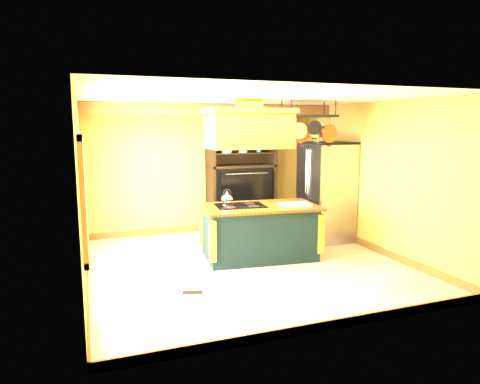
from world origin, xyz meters
TOP-DOWN VIEW (x-y plane):
  - floor at (0.00, 0.00)m, footprint 5.00×5.00m
  - ceiling at (0.00, 0.00)m, footprint 5.00×5.00m
  - wall_back at (0.00, 2.50)m, footprint 5.00×0.02m
  - wall_front at (0.00, -2.50)m, footprint 5.00×0.02m
  - wall_left at (-2.50, 0.00)m, footprint 0.02×5.00m
  - wall_right at (2.50, 0.00)m, footprint 0.02×5.00m
  - ceiling_beam at (0.00, 1.70)m, footprint 5.00×0.15m
  - window_near at (-2.47, -0.80)m, footprint 0.06×1.06m
  - window_far at (-2.47, 0.60)m, footprint 0.06×1.06m
  - kitchen_island at (0.35, 0.26)m, footprint 2.09×1.29m
  - range_hood at (0.15, 0.26)m, footprint 1.44×0.81m
  - pot_rack at (1.26, 0.26)m, footprint 1.03×0.47m
  - refrigerator at (2.07, 0.95)m, footprint 0.83×0.98m
  - hutch at (0.71, 2.23)m, footprint 1.42×0.64m
  - floor_register at (-1.13, -0.89)m, footprint 0.30×0.19m

SIDE VIEW (x-z plane):
  - floor at x=0.00m, z-range 0.00..0.00m
  - floor_register at x=-1.13m, z-range 0.00..0.01m
  - kitchen_island at x=0.35m, z-range -0.09..1.02m
  - refrigerator at x=2.07m, z-range -0.02..1.90m
  - hutch at x=0.71m, z-range -0.30..2.21m
  - wall_back at x=0.00m, z-range 0.00..2.70m
  - wall_front at x=0.00m, z-range 0.00..2.70m
  - wall_left at x=-2.50m, z-range 0.00..2.70m
  - wall_right at x=2.50m, z-range 0.00..2.70m
  - window_near at x=-2.47m, z-range 0.62..2.18m
  - window_far at x=-2.47m, z-range 0.62..2.18m
  - range_hood at x=0.15m, z-range 1.85..2.65m
  - pot_rack at x=1.26m, z-range 1.95..2.67m
  - ceiling_beam at x=0.00m, z-range 2.49..2.69m
  - ceiling at x=0.00m, z-range 2.70..2.70m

